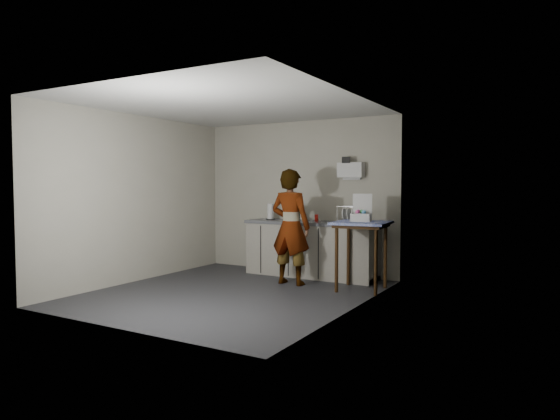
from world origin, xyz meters
The scene contains 15 objects.
ground centered at (0.00, 0.00, 0.00)m, with size 4.00×4.00×0.00m, color #26262B.
wall_back centered at (0.00, 1.99, 1.30)m, with size 3.60×0.02×2.60m, color #B3AF9C.
wall_right centered at (1.79, 0.00, 1.30)m, with size 0.02×4.00×2.60m, color #B3AF9C.
wall_left centered at (-1.79, 0.00, 1.30)m, with size 0.02×4.00×2.60m, color #B3AF9C.
ceiling centered at (0.00, 0.00, 2.60)m, with size 3.60×4.00×0.01m, color silver.
kitchen_counter centered at (0.40, 1.70, 0.43)m, with size 2.24×0.62×0.91m.
wall_shelf centered at (1.00, 1.92, 1.75)m, with size 0.42×0.18×0.37m.
side_table centered at (1.50, 1.10, 0.86)m, with size 0.83×0.83×0.99m.
standing_man centered at (0.41, 0.97, 0.88)m, with size 0.64×0.42×1.75m, color #B2A593.
soap_bottle centered at (0.15, 1.64, 1.06)m, with size 0.11×0.12×0.30m, color black.
soda_can centered at (0.47, 1.75, 0.97)m, with size 0.06×0.06×0.11m, color red.
dark_bottle centered at (0.12, 1.75, 1.04)m, with size 0.08×0.08×0.27m, color black.
paper_towel centered at (-0.38, 1.70, 1.04)m, with size 0.16×0.16×0.28m.
dish_rack centered at (1.10, 1.64, 0.97)m, with size 0.39×0.29×0.27m.
bakery_box centered at (1.45, 1.20, 1.07)m, with size 0.34×0.35×0.40m.
Camera 1 is at (4.03, -5.63, 1.53)m, focal length 32.00 mm.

